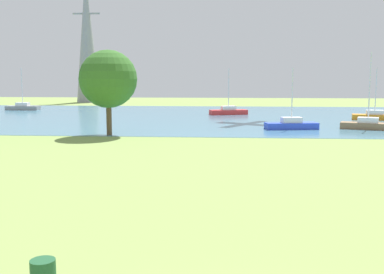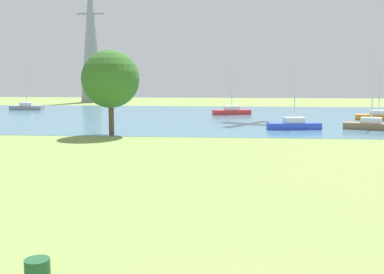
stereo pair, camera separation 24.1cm
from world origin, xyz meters
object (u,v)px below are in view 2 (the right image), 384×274
at_px(sailboat_red, 232,111).
at_px(sailboat_brown, 371,125).
at_px(tree_west_near, 110,79).
at_px(sailboat_orange, 378,116).
at_px(electricity_pylon, 91,37).
at_px(sailboat_blue, 294,125).
at_px(sailboat_gray, 27,107).

relative_size(sailboat_red, sailboat_brown, 0.84).
bearing_deg(tree_west_near, sailboat_red, 66.21).
bearing_deg(sailboat_orange, sailboat_brown, -109.79).
bearing_deg(electricity_pylon, tree_west_near, -71.26).
bearing_deg(sailboat_blue, sailboat_gray, 147.82).
distance_m(sailboat_red, tree_west_near, 24.68).
bearing_deg(sailboat_brown, sailboat_orange, 70.21).
xyz_separation_m(sailboat_orange, electricity_pylon, (-43.27, 34.34, 11.84)).
relative_size(sailboat_brown, tree_west_near, 1.00).
relative_size(sailboat_red, tree_west_near, 0.84).
height_order(sailboat_red, electricity_pylon, electricity_pylon).
xyz_separation_m(sailboat_red, sailboat_gray, (-30.01, 5.99, 0.00)).
bearing_deg(electricity_pylon, sailboat_brown, -48.03).
bearing_deg(tree_west_near, sailboat_orange, 31.30).
height_order(sailboat_orange, sailboat_blue, sailboat_orange).
bearing_deg(electricity_pylon, sailboat_red, -46.20).
bearing_deg(sailboat_blue, sailboat_red, 109.41).
distance_m(sailboat_blue, sailboat_gray, 42.36).
bearing_deg(sailboat_gray, tree_west_near, -54.43).
relative_size(sailboat_brown, electricity_pylon, 0.29).
height_order(sailboat_red, sailboat_orange, sailboat_red).
xyz_separation_m(sailboat_red, tree_west_near, (-9.81, -22.25, 4.17)).
distance_m(sailboat_orange, sailboat_gray, 48.01).
relative_size(sailboat_red, sailboat_blue, 1.05).
distance_m(sailboat_blue, tree_west_near, 17.17).
bearing_deg(sailboat_orange, electricity_pylon, 141.56).
height_order(sailboat_gray, sailboat_brown, sailboat_brown).
bearing_deg(sailboat_gray, electricity_pylon, 81.90).
distance_m(sailboat_brown, electricity_pylon, 60.58).
xyz_separation_m(tree_west_near, electricity_pylon, (-17.06, 50.28, 7.67)).
xyz_separation_m(sailboat_red, sailboat_blue, (5.84, -16.58, -0.00)).
relative_size(sailboat_red, sailboat_orange, 1.01).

